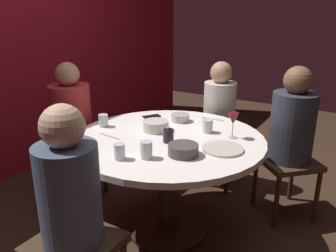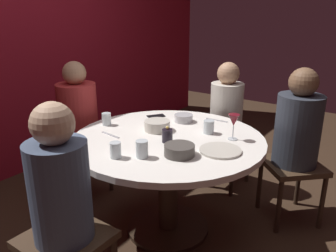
# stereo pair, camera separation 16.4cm
# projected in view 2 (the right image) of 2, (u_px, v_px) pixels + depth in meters

# --- Properties ---
(ground_plane) EXTENTS (8.00, 8.00, 0.00)m
(ground_plane) POSITION_uv_depth(u_px,v_px,m) (168.00, 228.00, 2.57)
(ground_plane) COLOR #382619
(back_wall) EXTENTS (6.00, 0.10, 2.60)m
(back_wall) POSITION_uv_depth(u_px,v_px,m) (11.00, 40.00, 3.15)
(back_wall) COLOR maroon
(back_wall) RESTS_ON ground
(dining_table) EXTENTS (1.32, 1.32, 0.74)m
(dining_table) POSITION_uv_depth(u_px,v_px,m) (168.00, 158.00, 2.38)
(dining_table) COLOR white
(dining_table) RESTS_ON ground
(seated_diner_left) EXTENTS (0.40, 0.40, 1.18)m
(seated_diner_left) POSITION_uv_depth(u_px,v_px,m) (60.00, 191.00, 1.65)
(seated_diner_left) COLOR #3F2D1E
(seated_diner_left) RESTS_ON ground
(seated_diner_back) EXTENTS (0.40, 0.40, 1.18)m
(seated_diner_back) POSITION_uv_depth(u_px,v_px,m) (78.00, 115.00, 2.85)
(seated_diner_back) COLOR #3F2D1E
(seated_diner_back) RESTS_ON ground
(seated_diner_right) EXTENTS (0.40, 0.40, 1.14)m
(seated_diner_right) POSITION_uv_depth(u_px,v_px,m) (226.00, 112.00, 3.02)
(seated_diner_right) COLOR #3F2D1E
(seated_diner_right) RESTS_ON ground
(seated_diner_front_right) EXTENTS (0.57, 0.57, 1.19)m
(seated_diner_front_right) POSITION_uv_depth(u_px,v_px,m) (297.00, 130.00, 2.48)
(seated_diner_front_right) COLOR #3F2D1E
(seated_diner_front_right) RESTS_ON ground
(candle_holder) EXTENTS (0.07, 0.07, 0.11)m
(candle_holder) POSITION_uv_depth(u_px,v_px,m) (167.00, 136.00, 2.23)
(candle_holder) COLOR black
(candle_holder) RESTS_ON dining_table
(wine_glass) EXTENTS (0.08, 0.08, 0.18)m
(wine_glass) POSITION_uv_depth(u_px,v_px,m) (234.00, 121.00, 2.25)
(wine_glass) COLOR silver
(wine_glass) RESTS_ON dining_table
(dinner_plate) EXTENTS (0.26, 0.26, 0.01)m
(dinner_plate) POSITION_uv_depth(u_px,v_px,m) (220.00, 150.00, 2.09)
(dinner_plate) COLOR beige
(dinner_plate) RESTS_ON dining_table
(cell_phone) EXTENTS (0.16, 0.13, 0.01)m
(cell_phone) POSITION_uv_depth(u_px,v_px,m) (156.00, 116.00, 2.78)
(cell_phone) COLOR black
(cell_phone) RESTS_ON dining_table
(bowl_serving_large) EXTENTS (0.14, 0.14, 0.06)m
(bowl_serving_large) POSITION_uv_depth(u_px,v_px,m) (184.00, 118.00, 2.65)
(bowl_serving_large) COLOR #B7B7BC
(bowl_serving_large) RESTS_ON dining_table
(bowl_salad_center) EXTENTS (0.18, 0.18, 0.07)m
(bowl_salad_center) POSITION_uv_depth(u_px,v_px,m) (179.00, 150.00, 2.03)
(bowl_salad_center) COLOR #4C4742
(bowl_salad_center) RESTS_ON dining_table
(bowl_small_white) EXTENTS (0.18, 0.18, 0.07)m
(bowl_small_white) POSITION_uv_depth(u_px,v_px,m) (157.00, 126.00, 2.45)
(bowl_small_white) COLOR beige
(bowl_small_white) RESTS_ON dining_table
(cup_near_candle) EXTENTS (0.07, 0.07, 0.10)m
(cup_near_candle) POSITION_uv_depth(u_px,v_px,m) (116.00, 150.00, 1.99)
(cup_near_candle) COLOR silver
(cup_near_candle) RESTS_ON dining_table
(cup_by_left_diner) EXTENTS (0.07, 0.07, 0.10)m
(cup_by_left_diner) POSITION_uv_depth(u_px,v_px,m) (142.00, 149.00, 2.00)
(cup_by_left_diner) COLOR silver
(cup_by_left_diner) RESTS_ON dining_table
(cup_by_right_diner) EXTENTS (0.07, 0.07, 0.09)m
(cup_by_right_diner) POSITION_uv_depth(u_px,v_px,m) (209.00, 127.00, 2.39)
(cup_by_right_diner) COLOR silver
(cup_by_right_diner) RESTS_ON dining_table
(cup_center_front) EXTENTS (0.07, 0.07, 0.09)m
(cup_center_front) POSITION_uv_depth(u_px,v_px,m) (107.00, 119.00, 2.57)
(cup_center_front) COLOR silver
(cup_center_front) RESTS_ON dining_table
(fork_near_plate) EXTENTS (0.03, 0.18, 0.01)m
(fork_near_plate) POSITION_uv_depth(u_px,v_px,m) (217.00, 120.00, 2.68)
(fork_near_plate) COLOR #B7B7BC
(fork_near_plate) RESTS_ON dining_table
(knife_near_plate) EXTENTS (0.04, 0.18, 0.01)m
(knife_near_plate) POSITION_uv_depth(u_px,v_px,m) (110.00, 135.00, 2.37)
(knife_near_plate) COLOR #B7B7BC
(knife_near_plate) RESTS_ON dining_table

